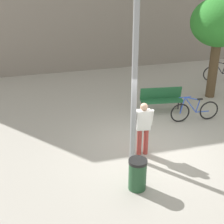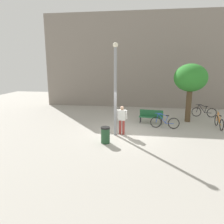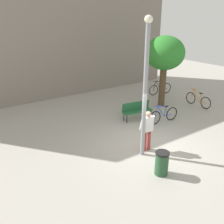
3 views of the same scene
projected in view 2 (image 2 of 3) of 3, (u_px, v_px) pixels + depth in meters
name	position (u px, v px, depth m)	size (l,w,h in m)	color
ground_plane	(126.00, 134.00, 12.62)	(36.00, 36.00, 0.00)	#A8A399
building_facade	(134.00, 61.00, 20.60)	(17.00, 2.00, 8.62)	gray
lamppost	(115.00, 86.00, 11.78)	(0.28, 0.28, 5.13)	gray
person_by_lamppost	(122.00, 118.00, 12.29)	(0.62, 0.34, 1.67)	#9E3833
park_bench	(151.00, 115.00, 14.76)	(1.65, 0.69, 0.92)	#236038
plaza_tree	(191.00, 79.00, 14.64)	(2.23, 2.23, 4.05)	brown
bicycle_blue	(165.00, 122.00, 13.61)	(1.81, 0.19, 0.97)	black
bicycle_orange	(219.00, 122.00, 13.68)	(0.11, 1.81, 0.97)	black
bicycle_black	(204.00, 112.00, 16.58)	(1.80, 0.29, 0.97)	black
trash_bin	(105.00, 135.00, 11.03)	(0.48, 0.48, 0.85)	#234C2D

